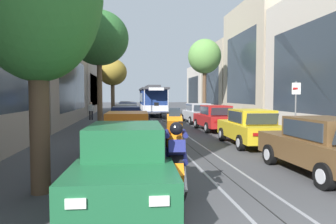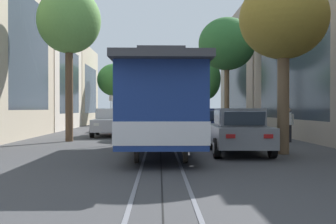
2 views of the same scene
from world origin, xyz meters
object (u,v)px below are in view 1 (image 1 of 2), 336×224
at_px(parked_car_brown_near_right, 324,146).
at_px(parked_car_silver_fourth_right, 198,113).
at_px(parked_car_navy_mid_left, 126,121).
at_px(street_tree_kerb_right_second, 205,57).
at_px(motorcycle_with_rider, 175,153).
at_px(parked_car_navy_fifth_left, 128,111).
at_px(parked_car_orange_second_left, 127,134).
at_px(street_sign_post, 296,107).
at_px(pedestrian_on_left_pavement, 91,110).
at_px(parked_car_silver_fourth_left, 127,115).
at_px(street_tree_kerb_left_mid, 113,73).
at_px(parked_car_red_mid_right, 215,118).
at_px(street_tree_kerb_left_second, 99,39).
at_px(parked_car_grey_sixth_left, 127,109).
at_px(parked_car_green_near_left, 125,163).
at_px(parked_car_yellow_second_right, 250,127).
at_px(cable_car_trolley, 152,101).

bearing_deg(parked_car_brown_near_right, parked_car_silver_fourth_right, 89.48).
height_order(parked_car_navy_mid_left, parked_car_silver_fourth_right, same).
relative_size(street_tree_kerb_right_second, motorcycle_with_rider, 3.82).
bearing_deg(parked_car_navy_fifth_left, parked_car_orange_second_left, -89.99).
distance_m(parked_car_orange_second_left, street_sign_post, 7.01).
relative_size(parked_car_navy_fifth_left, pedestrian_on_left_pavement, 2.72).
xyz_separation_m(parked_car_silver_fourth_right, pedestrian_on_left_pavement, (-8.82, 4.54, 0.12)).
xyz_separation_m(parked_car_silver_fourth_left, parked_car_brown_near_right, (5.46, -14.65, 0.00)).
distance_m(parked_car_orange_second_left, street_tree_kerb_left_mid, 22.43).
distance_m(parked_car_orange_second_left, pedestrian_on_left_pavement, 17.48).
bearing_deg(parked_car_navy_fifth_left, parked_car_red_mid_right, -58.30).
xyz_separation_m(parked_car_silver_fourth_left, street_tree_kerb_left_second, (-1.70, -2.19, 5.05)).
relative_size(parked_car_navy_mid_left, motorcycle_with_rider, 2.28).
bearing_deg(street_tree_kerb_right_second, parked_car_brown_near_right, -94.79).
height_order(parked_car_grey_sixth_left, parked_car_silver_fourth_right, same).
bearing_deg(street_tree_kerb_left_second, motorcycle_with_rider, -78.89).
bearing_deg(parked_car_brown_near_right, pedestrian_on_left_pavement, 112.87).
relative_size(parked_car_silver_fourth_left, street_tree_kerb_right_second, 0.60).
bearing_deg(parked_car_silver_fourth_left, parked_car_silver_fourth_right, 13.83).
height_order(parked_car_navy_fifth_left, street_sign_post, street_sign_post).
height_order(parked_car_green_near_left, street_tree_kerb_left_second, street_tree_kerb_left_second).
height_order(parked_car_silver_fourth_right, motorcycle_with_rider, motorcycle_with_rider).
height_order(parked_car_navy_mid_left, parked_car_navy_fifth_left, same).
distance_m(parked_car_navy_mid_left, street_sign_post, 8.74).
bearing_deg(street_tree_kerb_left_mid, parked_car_brown_near_right, -74.73).
distance_m(parked_car_grey_sixth_left, parked_car_brown_near_right, 25.90).
bearing_deg(parked_car_silver_fourth_left, motorcycle_with_rider, -86.28).
height_order(street_tree_kerb_left_second, street_sign_post, street_tree_kerb_left_second).
xyz_separation_m(parked_car_red_mid_right, street_tree_kerb_right_second, (1.58, 8.98, 4.92)).
xyz_separation_m(parked_car_red_mid_right, motorcycle_with_rider, (-4.49, -12.45, 0.21)).
relative_size(parked_car_orange_second_left, street_tree_kerb_left_second, 0.58).
bearing_deg(parked_car_silver_fourth_left, parked_car_grey_sixth_left, 89.73).
distance_m(parked_car_navy_mid_left, parked_car_grey_sixth_left, 16.08).
bearing_deg(parked_car_green_near_left, parked_car_silver_fourth_right, 72.33).
xyz_separation_m(parked_car_yellow_second_right, street_tree_kerb_left_mid, (-6.93, 20.38, 3.83)).
relative_size(street_tree_kerb_left_second, pedestrian_on_left_pavement, 4.71).
bearing_deg(parked_car_yellow_second_right, parked_car_red_mid_right, 89.00).
xyz_separation_m(parked_car_yellow_second_right, motorcycle_with_rider, (-4.38, -6.66, 0.21)).
relative_size(parked_car_brown_near_right, street_tree_kerb_left_mid, 0.72).
bearing_deg(pedestrian_on_left_pavement, parked_car_brown_near_right, -67.13).
xyz_separation_m(parked_car_navy_mid_left, parked_car_silver_fourth_left, (0.00, 5.40, 0.00)).
bearing_deg(parked_car_yellow_second_right, street_tree_kerb_right_second, 83.52).
distance_m(street_tree_kerb_left_second, cable_car_trolley, 14.47).
bearing_deg(parked_car_brown_near_right, parked_car_grey_sixth_left, 102.06).
relative_size(parked_car_green_near_left, parked_car_grey_sixth_left, 1.00).
distance_m(cable_car_trolley, street_sign_post, 21.91).
relative_size(parked_car_orange_second_left, parked_car_silver_fourth_right, 1.00).
bearing_deg(cable_car_trolley, parked_car_brown_near_right, -83.96).
height_order(parked_car_green_near_left, street_sign_post, street_sign_post).
xyz_separation_m(parked_car_silver_fourth_left, parked_car_silver_fourth_right, (5.60, 1.38, 0.00)).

